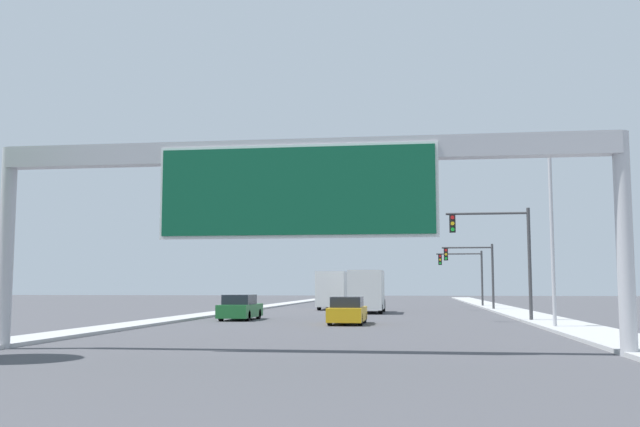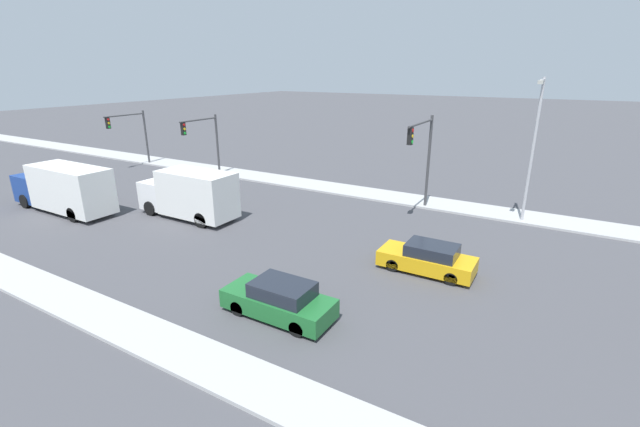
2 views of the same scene
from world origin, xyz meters
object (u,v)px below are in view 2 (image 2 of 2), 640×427
at_px(truck_box_primary, 190,194).
at_px(traffic_light_mid_block, 205,136).
at_px(street_lamp_right, 534,141).
at_px(truck_box_secondary, 64,188).
at_px(car_near_center, 279,300).
at_px(car_near_left, 428,259).
at_px(traffic_light_near_intersection, 423,150).
at_px(traffic_light_far_intersection, 132,130).

xyz_separation_m(truck_box_primary, traffic_light_mid_block, (8.81, 7.05, 2.19)).
bearing_deg(street_lamp_right, truck_box_primary, 117.34).
relative_size(truck_box_secondary, traffic_light_mid_block, 1.58).
bearing_deg(street_lamp_right, truck_box_secondary, 115.83).
bearing_deg(street_lamp_right, car_near_center, 157.18).
xyz_separation_m(truck_box_primary, truck_box_secondary, (-3.50, 8.55, 0.04)).
height_order(truck_box_secondary, street_lamp_right, street_lamp_right).
height_order(car_near_left, traffic_light_mid_block, traffic_light_mid_block).
distance_m(car_near_left, car_near_center, 8.05).
relative_size(traffic_light_near_intersection, traffic_light_mid_block, 1.17).
xyz_separation_m(car_near_left, street_lamp_right, (10.05, -3.20, 4.66)).
distance_m(truck_box_primary, traffic_light_mid_block, 11.49).
bearing_deg(traffic_light_mid_block, truck_box_primary, -141.35).
bearing_deg(car_near_left, truck_box_primary, 90.00).
bearing_deg(traffic_light_near_intersection, traffic_light_mid_block, 89.87).
distance_m(traffic_light_near_intersection, traffic_light_mid_block, 20.01).
bearing_deg(car_near_center, traffic_light_far_intersection, 61.78).
relative_size(traffic_light_far_intersection, street_lamp_right, 0.61).
xyz_separation_m(traffic_light_mid_block, street_lamp_right, (1.24, -26.48, 1.51)).
distance_m(truck_box_primary, traffic_light_near_intersection, 15.89).
height_order(car_near_center, truck_box_primary, truck_box_primary).
height_order(truck_box_secondary, traffic_light_far_intersection, traffic_light_far_intersection).
distance_m(car_near_center, traffic_light_far_intersection, 33.41).
xyz_separation_m(car_near_left, truck_box_primary, (0.00, 16.23, 0.95)).
relative_size(truck_box_secondary, traffic_light_near_intersection, 1.35).
bearing_deg(truck_box_secondary, truck_box_primary, -67.74).
bearing_deg(truck_box_primary, truck_box_secondary, 112.26).
xyz_separation_m(car_near_left, traffic_light_mid_block, (8.81, 23.28, 3.14)).
height_order(car_near_left, traffic_light_near_intersection, traffic_light_near_intersection).
bearing_deg(car_near_left, traffic_light_mid_block, 69.27).
xyz_separation_m(traffic_light_near_intersection, street_lamp_right, (1.28, -6.48, 0.90)).
bearing_deg(traffic_light_far_intersection, truck_box_primary, -117.12).
height_order(car_near_left, car_near_center, car_near_center).
distance_m(car_near_left, traffic_light_far_intersection, 34.54).
distance_m(truck_box_secondary, traffic_light_near_intersection, 24.91).
relative_size(truck_box_primary, traffic_light_mid_block, 1.28).
distance_m(traffic_light_mid_block, traffic_light_far_intersection, 10.00).
xyz_separation_m(truck_box_secondary, street_lamp_right, (13.55, -27.99, 3.67)).
xyz_separation_m(traffic_light_near_intersection, traffic_light_mid_block, (0.05, 20.00, -0.62)).
xyz_separation_m(car_near_center, traffic_light_far_intersection, (15.73, 29.31, 3.07)).
xyz_separation_m(car_near_center, traffic_light_near_intersection, (15.77, -0.69, 3.74)).
bearing_deg(traffic_light_near_intersection, car_near_center, 177.50).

